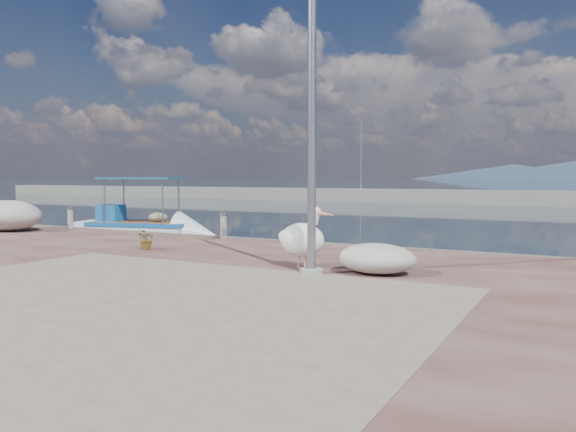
# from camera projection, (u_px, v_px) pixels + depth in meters

# --- Properties ---
(ground) EXTENTS (1400.00, 1400.00, 0.00)m
(ground) POSITION_uv_depth(u_px,v_px,m) (197.00, 292.00, 11.21)
(ground) COLOR #162635
(ground) RESTS_ON ground
(quay_patch) EXTENTS (9.00, 7.00, 0.01)m
(quay_patch) POSITION_uv_depth(u_px,v_px,m) (124.00, 302.00, 8.07)
(quay_patch) COLOR gray
(quay_patch) RESTS_ON quay
(breakwater) EXTENTS (120.00, 2.20, 7.50)m
(breakwater) POSITION_uv_depth(u_px,v_px,m) (498.00, 198.00, 46.22)
(breakwater) COLOR gray
(breakwater) RESTS_ON ground
(boat_left) EXTENTS (5.84, 3.12, 2.67)m
(boat_left) POSITION_uv_depth(u_px,v_px,m) (141.00, 230.00, 22.07)
(boat_left) COLOR white
(boat_left) RESTS_ON ground
(pelican) EXTENTS (1.29, 0.71, 1.23)m
(pelican) POSITION_uv_depth(u_px,v_px,m) (303.00, 239.00, 11.14)
(pelican) COLOR tan
(pelican) RESTS_ON quay
(lamp_post) EXTENTS (0.44, 0.96, 7.00)m
(lamp_post) POSITION_uv_depth(u_px,v_px,m) (313.00, 95.00, 10.25)
(lamp_post) COLOR gray
(lamp_post) RESTS_ON quay
(bollard_near) EXTENTS (0.25, 0.25, 0.76)m
(bollard_near) POSITION_uv_depth(u_px,v_px,m) (224.00, 225.00, 16.41)
(bollard_near) COLOR gray
(bollard_near) RESTS_ON quay
(bollard_far) EXTENTS (0.25, 0.25, 0.76)m
(bollard_far) POSITION_uv_depth(u_px,v_px,m) (70.00, 217.00, 19.45)
(bollard_far) COLOR gray
(bollard_far) RESTS_ON quay
(potted_plant) EXTENTS (0.57, 0.53, 0.51)m
(potted_plant) POSITION_uv_depth(u_px,v_px,m) (147.00, 239.00, 13.92)
(potted_plant) COLOR #33722D
(potted_plant) RESTS_ON quay
(net_pile_a) EXTENTS (2.51, 1.83, 1.03)m
(net_pile_a) POSITION_uv_depth(u_px,v_px,m) (8.00, 215.00, 18.80)
(net_pile_a) COLOR #B8B4AB
(net_pile_a) RESTS_ON quay
(net_pile_d) EXTENTS (1.51, 1.13, 0.57)m
(net_pile_d) POSITION_uv_depth(u_px,v_px,m) (376.00, 258.00, 10.48)
(net_pile_d) COLOR #B8B4AB
(net_pile_d) RESTS_ON quay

